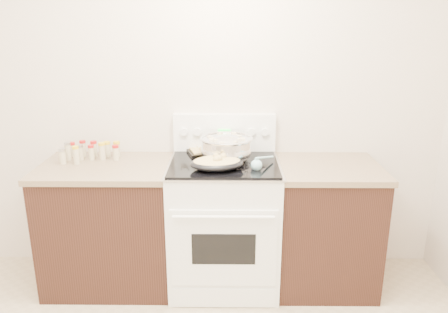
{
  "coord_description": "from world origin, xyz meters",
  "views": [
    {
      "loc": [
        0.38,
        -1.47,
        1.87
      ],
      "look_at": [
        0.35,
        1.37,
        1.0
      ],
      "focal_mm": 35.0,
      "sensor_mm": 36.0,
      "label": 1
    }
  ],
  "objects": [
    {
      "name": "blue_ladle",
      "position": [
        0.57,
        1.28,
        0.98
      ],
      "size": [
        0.17,
        0.24,
        0.1
      ],
      "color": "#87BCC9",
      "rests_on": "kitchen_range"
    },
    {
      "name": "spice_jars",
      "position": [
        -0.63,
        1.56,
        0.98
      ],
      "size": [
        0.4,
        0.24,
        0.13
      ],
      "color": "#BFB28C",
      "rests_on": "counter_left"
    },
    {
      "name": "counter_left",
      "position": [
        -0.48,
        1.43,
        0.46
      ],
      "size": [
        0.93,
        0.67,
        0.92
      ],
      "color": "black",
      "rests_on": "ground"
    },
    {
      "name": "roasting_pan",
      "position": [
        0.3,
        1.27,
        0.99
      ],
      "size": [
        0.39,
        0.31,
        0.11
      ],
      "color": "black",
      "rests_on": "kitchen_range"
    },
    {
      "name": "room_shell",
      "position": [
        0.0,
        0.0,
        1.7
      ],
      "size": [
        4.1,
        3.6,
        2.75
      ],
      "color": "beige",
      "rests_on": "ground"
    },
    {
      "name": "kitchen_range",
      "position": [
        0.35,
        1.42,
        0.49
      ],
      "size": [
        0.78,
        0.73,
        1.22
      ],
      "color": "white",
      "rests_on": "ground"
    },
    {
      "name": "mixing_bowl",
      "position": [
        0.37,
        1.46,
        1.03
      ],
      "size": [
        0.43,
        0.43,
        0.22
      ],
      "color": "silver",
      "rests_on": "kitchen_range"
    },
    {
      "name": "counter_right",
      "position": [
        1.08,
        1.43,
        0.46
      ],
      "size": [
        0.73,
        0.67,
        0.92
      ],
      "color": "black",
      "rests_on": "ground"
    },
    {
      "name": "wooden_spoon",
      "position": [
        0.36,
        1.39,
        0.95
      ],
      "size": [
        0.05,
        0.26,
        0.04
      ],
      "color": "#9F7F49",
      "rests_on": "kitchen_range"
    },
    {
      "name": "baking_sheet",
      "position": [
        0.28,
        1.7,
        0.96
      ],
      "size": [
        0.49,
        0.41,
        0.06
      ],
      "color": "black",
      "rests_on": "kitchen_range"
    }
  ]
}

